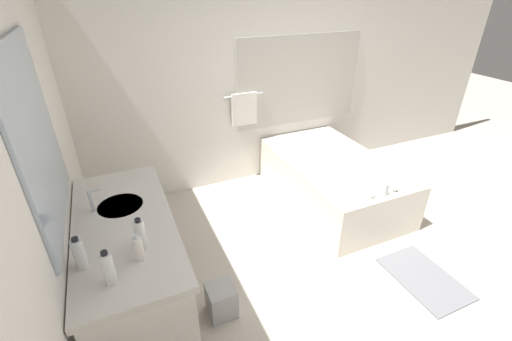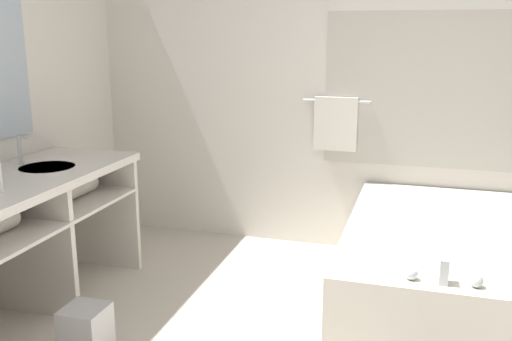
# 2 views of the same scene
# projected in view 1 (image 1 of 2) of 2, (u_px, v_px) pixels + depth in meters

# --- Properties ---
(ground_plane) EXTENTS (16.00, 16.00, 0.00)m
(ground_plane) POSITION_uv_depth(u_px,v_px,m) (370.00, 286.00, 2.99)
(ground_plane) COLOR beige
(ground_plane) RESTS_ON ground
(wall_back_with_blinds) EXTENTS (7.40, 0.13, 2.70)m
(wall_back_with_blinds) POSITION_uv_depth(u_px,v_px,m) (266.00, 75.00, 4.13)
(wall_back_with_blinds) COLOR silver
(wall_back_with_blinds) RESTS_ON ground_plane
(wall_left_with_mirror) EXTENTS (0.08, 7.40, 2.70)m
(wall_left_with_mirror) POSITION_uv_depth(u_px,v_px,m) (27.00, 228.00, 1.56)
(wall_left_with_mirror) COLOR silver
(wall_left_with_mirror) RESTS_ON ground_plane
(vanity_counter) EXTENTS (0.68, 1.56, 0.85)m
(vanity_counter) POSITION_uv_depth(u_px,v_px,m) (129.00, 245.00, 2.54)
(vanity_counter) COLOR silver
(vanity_counter) RESTS_ON ground_plane
(sink_faucet) EXTENTS (0.09, 0.04, 0.18)m
(sink_faucet) POSITION_uv_depth(u_px,v_px,m) (91.00, 201.00, 2.49)
(sink_faucet) COLOR silver
(sink_faucet) RESTS_ON vanity_counter
(bathtub) EXTENTS (1.06, 1.79, 0.66)m
(bathtub) POSITION_uv_depth(u_px,v_px,m) (332.00, 178.00, 4.05)
(bathtub) COLOR silver
(bathtub) RESTS_ON ground_plane
(water_bottle_1) EXTENTS (0.07, 0.07, 0.23)m
(water_bottle_1) POSITION_uv_depth(u_px,v_px,m) (108.00, 268.00, 1.88)
(water_bottle_1) COLOR silver
(water_bottle_1) RESTS_ON vanity_counter
(water_bottle_2) EXTENTS (0.07, 0.07, 0.22)m
(water_bottle_2) POSITION_uv_depth(u_px,v_px,m) (79.00, 253.00, 1.99)
(water_bottle_2) COLOR silver
(water_bottle_2) RESTS_ON vanity_counter
(water_bottle_3) EXTENTS (0.07, 0.07, 0.22)m
(water_bottle_3) POSITION_uv_depth(u_px,v_px,m) (140.00, 234.00, 2.15)
(water_bottle_3) COLOR silver
(water_bottle_3) RESTS_ON vanity_counter
(soap_dispenser) EXTENTS (0.06, 0.06, 0.19)m
(soap_dispenser) POSITION_uv_depth(u_px,v_px,m) (138.00, 248.00, 2.06)
(soap_dispenser) COLOR white
(soap_dispenser) RESTS_ON vanity_counter
(waste_bin) EXTENTS (0.21, 0.21, 0.28)m
(waste_bin) POSITION_uv_depth(u_px,v_px,m) (221.00, 300.00, 2.69)
(waste_bin) COLOR #B2B2B2
(waste_bin) RESTS_ON ground_plane
(bath_mat) EXTENTS (0.48, 0.73, 0.02)m
(bath_mat) POSITION_uv_depth(u_px,v_px,m) (424.00, 278.00, 3.06)
(bath_mat) COLOR slate
(bath_mat) RESTS_ON ground_plane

